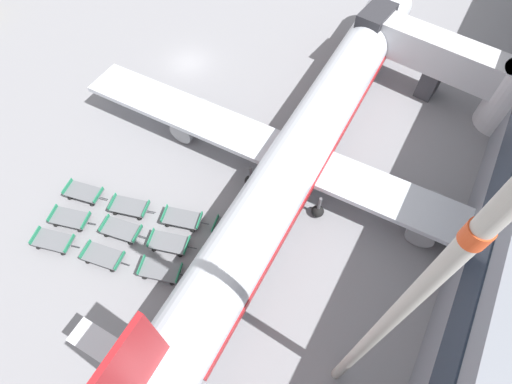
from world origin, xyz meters
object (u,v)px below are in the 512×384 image
airplane (305,144)px  baggage_dolly_row_near_col_a (54,241)px  baggage_dolly_row_near_col_c (161,270)px  baggage_dolly_row_mid_a_col_d (226,258)px  baggage_dolly_row_mid_b_col_d (233,230)px  baggage_dolly_row_mid_a_col_c (169,243)px  apron_light_mast (402,308)px  baggage_dolly_row_near_col_b (104,256)px  baggage_dolly_row_mid_b_col_a (84,193)px  baggage_dolly_row_mid_a_col_b (122,230)px  baggage_dolly_row_near_col_d (215,284)px  baggage_dolly_row_mid_a_col_a (70,218)px  baggage_dolly_row_mid_b_col_c (182,219)px  baggage_dolly_row_mid_b_col_b (130,207)px

airplane → baggage_dolly_row_near_col_a: bearing=-129.7°
baggage_dolly_row_near_col_c → baggage_dolly_row_mid_a_col_d: (3.63, 3.16, 0.00)m
airplane → baggage_dolly_row_mid_b_col_d: size_ratio=12.53×
airplane → baggage_dolly_row_mid_a_col_d: size_ratio=12.56×
baggage_dolly_row_mid_a_col_c → apron_light_mast: (14.67, -2.07, 13.44)m
baggage_dolly_row_mid_a_col_d → baggage_dolly_row_mid_b_col_d: bearing=109.7°
baggage_dolly_row_near_col_b → baggage_dolly_row_mid_b_col_a: 6.31m
airplane → apron_light_mast: 19.66m
baggage_dolly_row_near_col_a → baggage_dolly_row_mid_b_col_a: same height
baggage_dolly_row_mid_a_col_b → baggage_dolly_row_mid_a_col_c: same height
baggage_dolly_row_near_col_d → baggage_dolly_row_mid_b_col_d: (-1.20, 4.34, 0.00)m
airplane → baggage_dolly_row_near_col_d: bearing=-92.9°
baggage_dolly_row_mid_a_col_d → airplane: bearing=84.4°
baggage_dolly_row_mid_a_col_a → baggage_dolly_row_mid_b_col_d: size_ratio=1.00×
baggage_dolly_row_mid_b_col_a → apron_light_mast: 27.15m
baggage_dolly_row_near_col_a → baggage_dolly_row_mid_b_col_d: 13.63m
baggage_dolly_row_near_col_a → baggage_dolly_row_mid_b_col_c: (7.37, 6.45, 0.00)m
baggage_dolly_row_mid_b_col_d → baggage_dolly_row_near_col_c: bearing=-117.6°
baggage_dolly_row_mid_b_col_b → apron_light_mast: bearing=-9.0°
baggage_dolly_row_near_col_a → apron_light_mast: size_ratio=0.15×
baggage_dolly_row_near_col_b → baggage_dolly_row_mid_a_col_d: same height
baggage_dolly_row_near_col_a → baggage_dolly_row_mid_b_col_c: bearing=41.2°
baggage_dolly_row_mid_a_col_a → baggage_dolly_row_mid_a_col_d: same height
baggage_dolly_row_near_col_b → baggage_dolly_row_mid_a_col_b: 2.40m
baggage_dolly_row_mid_b_col_c → baggage_dolly_row_mid_b_col_d: (3.98, 1.11, 0.00)m
baggage_dolly_row_near_col_c → baggage_dolly_row_mid_b_col_c: 4.45m
baggage_dolly_row_mid_b_col_a → baggage_dolly_row_mid_b_col_b: same height
apron_light_mast → baggage_dolly_row_near_col_c: bearing=-179.9°
baggage_dolly_row_mid_b_col_a → baggage_dolly_row_mid_b_col_c: same height
baggage_dolly_row_mid_b_col_b → baggage_dolly_row_mid_b_col_d: (8.26, 2.32, 0.00)m
baggage_dolly_row_mid_a_col_c → baggage_dolly_row_mid_b_col_c: size_ratio=1.00×
baggage_dolly_row_mid_a_col_b → baggage_dolly_row_near_col_a: bearing=-139.6°
baggage_dolly_row_near_col_b → baggage_dolly_row_mid_b_col_a: (-5.24, 3.52, 0.00)m
baggage_dolly_row_mid_b_col_a → baggage_dolly_row_mid_b_col_b: (4.16, 0.80, 0.00)m
baggage_dolly_row_near_col_d → baggage_dolly_row_mid_a_col_a: size_ratio=1.00×
baggage_dolly_row_mid_b_col_a → baggage_dolly_row_mid_a_col_c: bearing=-1.3°
airplane → baggage_dolly_row_mid_a_col_a: bearing=-134.3°
baggage_dolly_row_near_col_a → baggage_dolly_row_mid_a_col_a: size_ratio=1.00×
baggage_dolly_row_near_col_d → baggage_dolly_row_mid_a_col_a: same height
baggage_dolly_row_mid_a_col_c → apron_light_mast: apron_light_mast is taller
baggage_dolly_row_near_col_d → baggage_dolly_row_mid_a_col_b: 8.67m
airplane → baggage_dolly_row_mid_a_col_c: bearing=-115.1°
airplane → baggage_dolly_row_mid_a_col_b: size_ratio=12.53×
apron_light_mast → baggage_dolly_row_mid_b_col_b: bearing=171.0°
baggage_dolly_row_near_col_d → baggage_dolly_row_mid_b_col_c: (-5.18, 3.22, 0.00)m
baggage_dolly_row_mid_a_col_a → baggage_dolly_row_mid_b_col_a: size_ratio=1.00×
baggage_dolly_row_mid_a_col_d → baggage_dolly_row_mid_b_col_b: same height
baggage_dolly_row_near_col_c → baggage_dolly_row_mid_a_col_c: 2.23m
baggage_dolly_row_mid_b_col_b → baggage_dolly_row_mid_a_col_b: bearing=-67.7°
baggage_dolly_row_near_col_d → baggage_dolly_row_mid_a_col_b: bearing=179.5°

